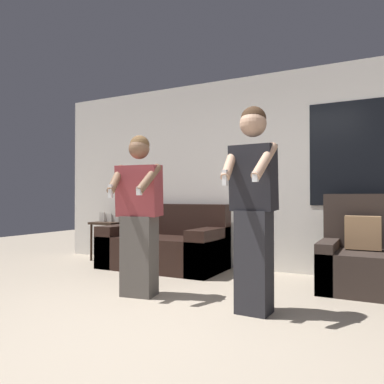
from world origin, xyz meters
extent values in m
plane|color=tan|center=(0.00, 0.00, 0.00)|extent=(14.00, 14.00, 0.00)
cube|color=silver|center=(0.00, 2.90, 1.35)|extent=(6.69, 0.06, 2.70)
cube|color=black|center=(1.28, 2.86, 1.55)|extent=(1.10, 0.01, 1.30)
cube|color=black|center=(-1.20, 2.37, 0.23)|extent=(1.71, 0.90, 0.45)
cube|color=black|center=(-1.20, 2.71, 0.68)|extent=(1.71, 0.22, 0.45)
cube|color=black|center=(-1.91, 2.37, 0.30)|extent=(0.28, 0.90, 0.59)
cube|color=black|center=(-0.48, 2.37, 0.30)|extent=(0.28, 0.90, 0.59)
cube|color=#332823|center=(1.37, 2.25, 0.21)|extent=(0.86, 0.89, 0.43)
cube|color=#332823|center=(1.37, 2.59, 0.73)|extent=(0.86, 0.20, 0.61)
cube|color=#332823|center=(1.03, 2.25, 0.26)|extent=(0.18, 0.89, 0.53)
cube|color=#A87F56|center=(1.37, 2.32, 0.62)|extent=(0.36, 0.14, 0.36)
cube|color=#332319|center=(-2.37, 2.61, 0.59)|extent=(0.46, 0.45, 0.04)
cylinder|color=#332319|center=(-2.56, 2.43, 0.29)|extent=(0.04, 0.04, 0.57)
cylinder|color=#332319|center=(-2.18, 2.43, 0.29)|extent=(0.04, 0.04, 0.57)
cylinder|color=#332319|center=(-2.56, 2.80, 0.29)|extent=(0.04, 0.04, 0.57)
cylinder|color=#332319|center=(-2.18, 2.80, 0.29)|extent=(0.04, 0.04, 0.57)
cube|color=beige|center=(-2.48, 2.59, 0.68)|extent=(0.10, 0.02, 0.17)
cube|color=beige|center=(-2.37, 2.61, 0.67)|extent=(0.13, 0.02, 0.15)
cube|color=beige|center=(-2.25, 2.63, 0.66)|extent=(0.16, 0.02, 0.13)
cube|color=#56514C|center=(-0.65, 1.03, 0.41)|extent=(0.36, 0.28, 0.81)
cube|color=#99383D|center=(-0.65, 1.02, 1.07)|extent=(0.47, 0.30, 0.53)
sphere|color=brown|center=(-0.65, 1.02, 1.50)|extent=(0.21, 0.21, 0.21)
sphere|color=brown|center=(-0.65, 1.03, 1.54)|extent=(0.20, 0.20, 0.20)
cylinder|color=brown|center=(-0.81, 0.85, 1.18)|extent=(0.19, 0.36, 0.31)
cube|color=white|center=(-0.76, 0.70, 1.06)|extent=(0.04, 0.04, 0.13)
cylinder|color=brown|center=(-0.45, 0.90, 1.18)|extent=(0.09, 0.36, 0.31)
cube|color=white|center=(-0.46, 0.74, 1.06)|extent=(0.05, 0.04, 0.08)
cube|color=#28282D|center=(0.57, 1.00, 0.44)|extent=(0.29, 0.26, 0.89)
cube|color=black|center=(0.57, 0.99, 1.17)|extent=(0.39, 0.27, 0.58)
sphere|color=tan|center=(0.57, 0.98, 1.64)|extent=(0.23, 0.23, 0.23)
sphere|color=#3D2819|center=(0.57, 0.99, 1.68)|extent=(0.22, 0.22, 0.22)
cylinder|color=tan|center=(0.41, 0.85, 1.30)|extent=(0.11, 0.36, 0.33)
cube|color=white|center=(0.42, 0.70, 1.16)|extent=(0.04, 0.04, 0.13)
cylinder|color=tan|center=(0.71, 0.83, 1.30)|extent=(0.15, 0.36, 0.33)
cube|color=white|center=(0.68, 0.68, 1.16)|extent=(0.05, 0.04, 0.08)
camera|label=1|loc=(1.56, -2.14, 1.00)|focal=35.00mm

